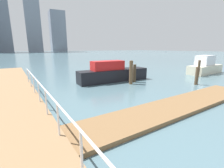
% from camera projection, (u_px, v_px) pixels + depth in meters
% --- Properties ---
extents(ground_plane, '(300.00, 300.00, 0.00)m').
position_uv_depth(ground_plane, '(64.00, 80.00, 15.15)').
color(ground_plane, slate).
extents(floating_dock, '(12.76, 2.00, 0.18)m').
position_uv_depth(floating_dock, '(177.00, 106.00, 8.17)').
color(floating_dock, olive).
rests_on(floating_dock, ground_plane).
extents(boardwalk_railing, '(0.06, 24.21, 1.08)m').
position_uv_depth(boardwalk_railing, '(104.00, 168.00, 2.40)').
color(boardwalk_railing, white).
rests_on(boardwalk_railing, boardwalk).
extents(dock_piling_0, '(0.26, 0.26, 1.62)m').
position_uv_depth(dock_piling_0, '(135.00, 73.00, 14.09)').
color(dock_piling_0, '#473826').
rests_on(dock_piling_0, ground_plane).
extents(dock_piling_1, '(0.27, 0.27, 1.51)m').
position_uv_depth(dock_piling_1, '(197.00, 76.00, 13.14)').
color(dock_piling_1, brown).
rests_on(dock_piling_1, ground_plane).
extents(dock_piling_2, '(0.31, 0.31, 2.02)m').
position_uv_depth(dock_piling_2, '(131.00, 72.00, 13.32)').
color(dock_piling_2, brown).
rests_on(dock_piling_2, ground_plane).
extents(dock_piling_3, '(0.25, 0.25, 1.78)m').
position_uv_depth(dock_piling_3, '(199.00, 69.00, 16.68)').
color(dock_piling_3, brown).
rests_on(dock_piling_3, ground_plane).
extents(moored_boat_0, '(5.45, 2.01, 2.19)m').
position_uv_depth(moored_boat_0, '(205.00, 67.00, 18.95)').
color(moored_boat_0, beige).
rests_on(moored_boat_0, ground_plane).
extents(moored_boat_1, '(6.84, 1.90, 1.92)m').
position_uv_depth(moored_boat_1, '(112.00, 73.00, 14.48)').
color(moored_boat_1, black).
rests_on(moored_boat_1, ground_plane).
extents(skyline_tower_3, '(10.98, 7.27, 67.38)m').
position_uv_depth(skyline_tower_3, '(31.00, 5.00, 113.14)').
color(skyline_tower_3, gray).
rests_on(skyline_tower_3, ground_plane).
extents(skyline_tower_4, '(13.28, 14.27, 33.72)m').
position_uv_depth(skyline_tower_4, '(58.00, 32.00, 137.63)').
color(skyline_tower_4, gray).
rests_on(skyline_tower_4, ground_plane).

